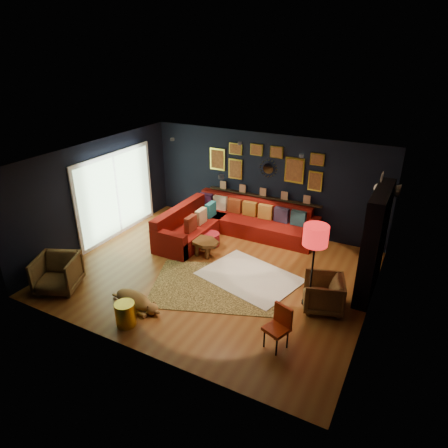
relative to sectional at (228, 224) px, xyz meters
The scene contains 20 objects.
floor 1.94m from the sectional, 71.24° to the right, with size 6.50×6.50×0.00m, color brown.
room_walls 2.29m from the sectional, 71.24° to the right, with size 6.50×6.50×6.50m.
sectional is the anchor object (origin of this frame).
ledge 1.22m from the sectional, 54.82° to the left, with size 3.20×0.12×0.04m, color black.
gallery_wall 1.84m from the sectional, 56.49° to the left, with size 3.15×0.04×1.02m.
sunburst_mirror 1.80m from the sectional, 51.91° to the left, with size 0.47×0.16×0.47m.
fireplace 3.88m from the sectional, 13.77° to the right, with size 0.31×1.60×2.20m.
deer_head 4.15m from the sectional, ahead, with size 0.50×0.28×0.45m.
sliding_door 2.97m from the sectional, 155.08° to the right, with size 0.06×2.80×2.20m.
ceiling_spots 2.53m from the sectional, 58.65° to the right, with size 3.30×2.50×0.06m.
shag_rug 2.15m from the sectional, 49.72° to the right, with size 2.03×1.47×0.03m, color white.
leopard_rug 2.44m from the sectional, 68.88° to the right, with size 2.60×1.85×0.01m, color tan.
coffee_table 1.22m from the sectional, 89.33° to the right, with size 0.85×0.70×0.37m.
pouf 0.73m from the sectional, 99.75° to the right, with size 0.46×0.46×0.30m, color maroon.
armchair_left 4.32m from the sectional, 116.64° to the right, with size 0.80×0.75×0.83m, color #A6783D.
armchair_right 3.64m from the sectional, 32.63° to the right, with size 0.72×0.68×0.74m, color #A6783D.
gold_stool 4.11m from the sectional, 89.39° to the right, with size 0.36×0.36×0.45m, color gold.
orange_chair 4.29m from the sectional, 51.19° to the right, with size 0.47×0.47×0.78m.
floor_lamp 3.58m from the sectional, 34.67° to the right, with size 0.47×0.47×1.69m.
dog 3.62m from the sectional, 92.94° to the right, with size 1.23×0.61×0.39m, color #A8723F, non-canonical shape.
Camera 1 is at (3.73, -6.64, 4.72)m, focal length 32.00 mm.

